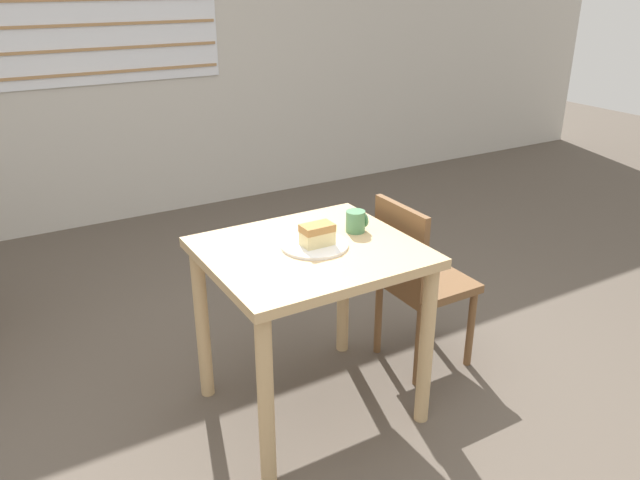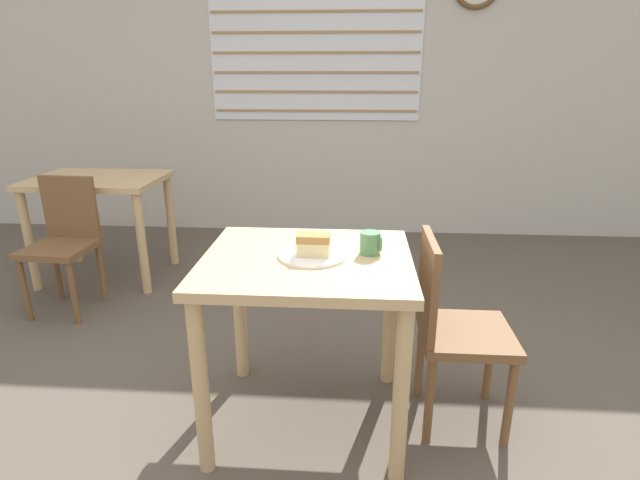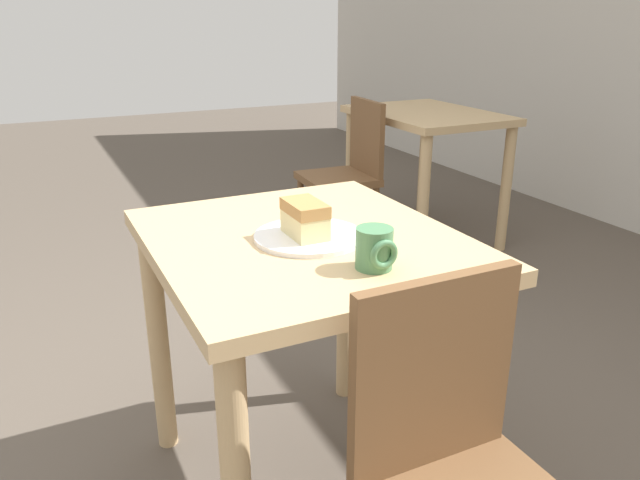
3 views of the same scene
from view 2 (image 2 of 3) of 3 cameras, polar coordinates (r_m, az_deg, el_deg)
The scene contains 9 objects.
ground_plane at distance 2.17m, azimuth -5.13°, elevation -23.80°, with size 14.00×14.00×0.00m, color brown.
wall_back at distance 4.61m, azimuth 0.53°, elevation 18.15°, with size 10.00×0.10×2.80m.
dining_table_near at distance 2.02m, azimuth -1.48°, elevation -5.52°, with size 0.83×0.73×0.77m.
dining_table_far at distance 3.90m, azimuth -23.89°, elevation 4.65°, with size 0.89×0.65×0.75m.
chair_near_window at distance 2.17m, azimuth 14.86°, elevation -9.38°, with size 0.38×0.38×0.84m.
chair_far_corner at distance 3.51m, azimuth -27.22°, elevation 0.07°, with size 0.40×0.40×0.84m.
plate at distance 1.97m, azimuth -0.89°, elevation -1.75°, with size 0.27×0.27×0.01m.
cake_slice at distance 1.94m, azimuth -0.76°, elevation -0.53°, with size 0.13×0.08×0.09m.
coffee_mug at distance 2.00m, azimuth 5.85°, elevation -0.35°, with size 0.09×0.08×0.09m.
Camera 2 is at (0.29, -1.57, 1.47)m, focal length 28.00 mm.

